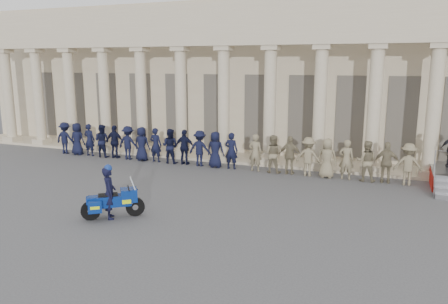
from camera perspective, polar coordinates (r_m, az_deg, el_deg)
ground at (r=16.91m, az=-5.90°, el=-7.15°), size 90.00×90.00×0.00m
building at (r=29.90m, az=7.12°, el=9.79°), size 40.00×12.50×9.00m
officer_rank at (r=22.96m, az=-1.80°, el=0.38°), size 20.40×0.72×1.91m
motorcycle at (r=16.00m, az=-14.25°, el=-6.24°), size 1.86×1.60×1.42m
rider at (r=15.89m, az=-14.75°, el=-5.06°), size 0.77×0.81×1.96m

